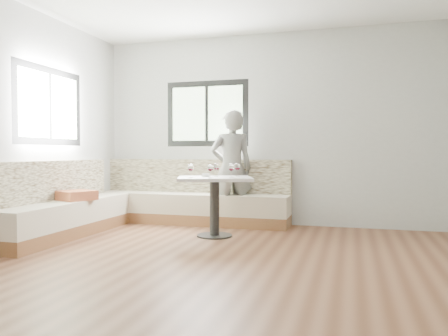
{
  "coord_description": "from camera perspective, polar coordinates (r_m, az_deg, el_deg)",
  "views": [
    {
      "loc": [
        1.23,
        -3.85,
        1.05
      ],
      "look_at": [
        -0.32,
        1.45,
        0.86
      ],
      "focal_mm": 35.0,
      "sensor_mm": 36.0,
      "label": 1
    }
  ],
  "objects": [
    {
      "name": "room",
      "position": [
        4.15,
        -2.12,
        6.98
      ],
      "size": [
        5.01,
        5.01,
        2.81
      ],
      "color": "brown",
      "rests_on": "ground"
    },
    {
      "name": "banquette",
      "position": [
        6.2,
        -10.86,
        -4.7
      ],
      "size": [
        2.9,
        2.8,
        0.95
      ],
      "color": "brown",
      "rests_on": "ground"
    },
    {
      "name": "table",
      "position": [
        5.47,
        -1.25,
        -3.14
      ],
      "size": [
        1.1,
        0.98,
        0.75
      ],
      "rotation": [
        0.0,
        0.0,
        0.35
      ],
      "color": "black",
      "rests_on": "ground"
    },
    {
      "name": "person",
      "position": [
        6.25,
        0.99,
        -0.04
      ],
      "size": [
        0.72,
        0.61,
        1.66
      ],
      "primitive_type": "imported",
      "rotation": [
        0.0,
        0.0,
        3.58
      ],
      "color": "slate",
      "rests_on": "ground"
    },
    {
      "name": "olive_ramekin",
      "position": [
        5.52,
        -2.41,
        -0.94
      ],
      "size": [
        0.1,
        0.1,
        0.04
      ],
      "color": "white",
      "rests_on": "table"
    },
    {
      "name": "wine_glass_a",
      "position": [
        5.29,
        -4.36,
        0.01
      ],
      "size": [
        0.08,
        0.08,
        0.17
      ],
      "color": "white",
      "rests_on": "table"
    },
    {
      "name": "wine_glass_b",
      "position": [
        5.25,
        -1.79,
        -0.0
      ],
      "size": [
        0.08,
        0.08,
        0.17
      ],
      "color": "white",
      "rests_on": "table"
    },
    {
      "name": "wine_glass_c",
      "position": [
        5.34,
        0.97,
        0.03
      ],
      "size": [
        0.08,
        0.08,
        0.17
      ],
      "color": "white",
      "rests_on": "table"
    },
    {
      "name": "wine_glass_d",
      "position": [
        5.6,
        -0.99,
        0.13
      ],
      "size": [
        0.08,
        0.08,
        0.17
      ],
      "color": "white",
      "rests_on": "table"
    },
    {
      "name": "wine_glass_e",
      "position": [
        5.6,
        1.74,
        0.13
      ],
      "size": [
        0.08,
        0.08,
        0.17
      ],
      "color": "white",
      "rests_on": "table"
    }
  ]
}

